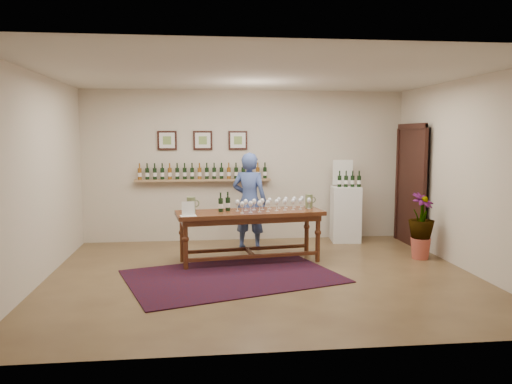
{
  "coord_description": "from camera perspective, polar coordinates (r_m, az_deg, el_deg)",
  "views": [
    {
      "loc": [
        -0.86,
        -6.82,
        1.97
      ],
      "look_at": [
        0.0,
        0.8,
        1.1
      ],
      "focal_mm": 35.0,
      "sensor_mm": 36.0,
      "label": 1
    }
  ],
  "objects": [
    {
      "name": "info_sign",
      "position": [
        9.5,
        9.88,
        2.23
      ],
      "size": [
        0.37,
        0.06,
        0.51
      ],
      "primitive_type": "cube",
      "rotation": [
        0.0,
        0.0,
        -0.12
      ],
      "color": "silver",
      "rests_on": "display_pedestal"
    },
    {
      "name": "display_pedestal",
      "position": [
        9.46,
        10.19,
        -2.49
      ],
      "size": [
        0.57,
        0.57,
        1.02
      ],
      "primitive_type": "cube",
      "rotation": [
        0.0,
        0.0,
        -0.12
      ],
      "color": "silver",
      "rests_on": "ground"
    },
    {
      "name": "pedestal_bottles",
      "position": [
        9.34,
        10.62,
        1.59
      ],
      "size": [
        0.34,
        0.13,
        0.33
      ],
      "primitive_type": null,
      "rotation": [
        0.0,
        0.0,
        -0.12
      ],
      "color": "black",
      "rests_on": "display_pedestal"
    },
    {
      "name": "room_shell",
      "position": [
        9.21,
        12.42,
        1.03
      ],
      "size": [
        6.0,
        6.0,
        6.0
      ],
      "color": "beige",
      "rests_on": "ground"
    },
    {
      "name": "pitcher_left",
      "position": [
        7.6,
        -7.42,
        -1.48
      ],
      "size": [
        0.16,
        0.16,
        0.24
      ],
      "primitive_type": null,
      "rotation": [
        0.0,
        0.0,
        -0.01
      ],
      "color": "#606C43",
      "rests_on": "tasting_table"
    },
    {
      "name": "rug",
      "position": [
        7.1,
        -2.7,
        -9.59
      ],
      "size": [
        3.27,
        2.66,
        0.02
      ],
      "primitive_type": "cube",
      "rotation": [
        0.0,
        0.0,
        0.31
      ],
      "color": "#3F0B0D",
      "rests_on": "ground"
    },
    {
      "name": "table_glasses",
      "position": [
        7.86,
        1.99,
        -1.38
      ],
      "size": [
        1.37,
        0.69,
        0.18
      ],
      "primitive_type": null,
      "rotation": [
        0.0,
        0.0,
        0.3
      ],
      "color": "white",
      "rests_on": "tasting_table"
    },
    {
      "name": "pitcher_right",
      "position": [
        8.12,
        6.07,
        -1.04
      ],
      "size": [
        0.16,
        0.16,
        0.22
      ],
      "primitive_type": null,
      "rotation": [
        0.0,
        0.0,
        0.16
      ],
      "color": "#606C43",
      "rests_on": "tasting_table"
    },
    {
      "name": "table_bottles",
      "position": [
        7.71,
        -3.65,
        -1.14
      ],
      "size": [
        0.28,
        0.17,
        0.29
      ],
      "primitive_type": null,
      "rotation": [
        0.0,
        0.0,
        0.04
      ],
      "color": "black",
      "rests_on": "tasting_table"
    },
    {
      "name": "potted_plant",
      "position": [
        8.4,
        18.36,
        -3.7
      ],
      "size": [
        0.67,
        0.67,
        0.92
      ],
      "rotation": [
        0.0,
        0.0,
        0.61
      ],
      "color": "#AD4A39",
      "rests_on": "ground"
    },
    {
      "name": "menu_card",
      "position": [
        7.34,
        -7.75,
        -1.9
      ],
      "size": [
        0.25,
        0.2,
        0.21
      ],
      "primitive_type": "cube",
      "rotation": [
        0.0,
        0.0,
        0.14
      ],
      "color": "silver",
      "rests_on": "tasting_table"
    },
    {
      "name": "tasting_table",
      "position": [
        7.77,
        -0.7,
        -3.07
      ],
      "size": [
        2.34,
        1.01,
        0.8
      ],
      "rotation": [
        0.0,
        0.0,
        0.13
      ],
      "color": "#411610",
      "rests_on": "ground"
    },
    {
      "name": "ground",
      "position": [
        7.15,
        0.73,
        -9.53
      ],
      "size": [
        6.0,
        6.0,
        0.0
      ],
      "primitive_type": "plane",
      "color": "#523A24",
      "rests_on": "ground"
    },
    {
      "name": "person",
      "position": [
        8.63,
        -0.76,
        -1.04
      ],
      "size": [
        0.72,
        0.61,
        1.68
      ],
      "primitive_type": "imported",
      "rotation": [
        0.0,
        0.0,
        2.75
      ],
      "color": "#3A4E8A",
      "rests_on": "ground"
    }
  ]
}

